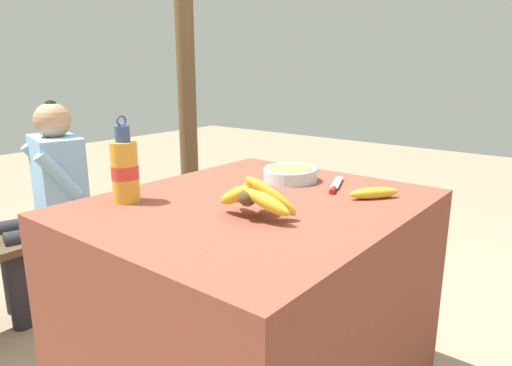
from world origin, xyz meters
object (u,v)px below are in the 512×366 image
object	(u,v)px
knife	(335,186)
water_bottle	(125,169)
serving_bowl	(290,173)
loose_banana_front	(374,193)
banana_bunch_ripe	(255,196)
banana_bunch_green	(165,187)
wooden_bench	(97,227)
seated_vendor	(50,193)
support_post_far	(186,62)

from	to	relation	value
knife	water_bottle	bearing A→B (deg)	119.21
serving_bowl	loose_banana_front	bearing A→B (deg)	-95.02
banana_bunch_ripe	loose_banana_front	world-z (taller)	banana_bunch_ripe
loose_banana_front	banana_bunch_green	distance (m)	1.65
water_bottle	wooden_bench	xyz separation A→B (m)	(0.44, 0.93, -0.54)
loose_banana_front	seated_vendor	xyz separation A→B (m)	(-0.36, 1.55, -0.19)
knife	wooden_bench	bearing A→B (deg)	73.62
wooden_bench	support_post_far	xyz separation A→B (m)	(1.00, 0.32, 0.90)
knife	seated_vendor	xyz separation A→B (m)	(-0.39, 1.38, -0.18)
water_bottle	loose_banana_front	world-z (taller)	water_bottle
banana_bunch_ripe	knife	distance (m)	0.45
water_bottle	wooden_bench	distance (m)	1.16
banana_bunch_ripe	knife	bearing A→B (deg)	-2.65
serving_bowl	knife	size ratio (longest dim) A/B	0.94
loose_banana_front	banana_bunch_green	size ratio (longest dim) A/B	0.63
banana_bunch_ripe	seated_vendor	xyz separation A→B (m)	(0.05, 1.36, -0.24)
serving_bowl	knife	xyz separation A→B (m)	(-0.00, -0.20, -0.02)
water_bottle	knife	world-z (taller)	water_bottle
banana_bunch_ripe	support_post_far	world-z (taller)	support_post_far
banana_bunch_green	seated_vendor	bearing A→B (deg)	-178.45
seated_vendor	support_post_far	bearing A→B (deg)	-149.31
serving_bowl	wooden_bench	size ratio (longest dim) A/B	0.13
wooden_bench	seated_vendor	world-z (taller)	seated_vendor
banana_bunch_ripe	serving_bowl	bearing A→B (deg)	22.09
seated_vendor	support_post_far	world-z (taller)	support_post_far
wooden_bench	banana_bunch_green	bearing A→B (deg)	0.19
serving_bowl	banana_bunch_green	bearing A→B (deg)	73.38
knife	loose_banana_front	bearing A→B (deg)	-122.15
banana_bunch_ripe	knife	world-z (taller)	banana_bunch_ripe
water_bottle	seated_vendor	size ratio (longest dim) A/B	0.27
seated_vendor	support_post_far	size ratio (longest dim) A/B	0.43
knife	banana_bunch_green	distance (m)	1.48
serving_bowl	support_post_far	bearing A→B (deg)	60.18
seated_vendor	serving_bowl	bearing A→B (deg)	124.03
water_bottle	knife	xyz separation A→B (m)	(0.58, -0.47, -0.10)
banana_bunch_ripe	serving_bowl	distance (m)	0.48
loose_banana_front	banana_bunch_green	xyz separation A→B (m)	(0.39, 1.57, -0.32)
banana_bunch_green	support_post_far	world-z (taller)	support_post_far
water_bottle	seated_vendor	xyz separation A→B (m)	(0.19, 0.91, -0.28)
serving_bowl	banana_bunch_ripe	bearing A→B (deg)	-157.91
banana_bunch_ripe	banana_bunch_green	xyz separation A→B (m)	(0.80, 1.38, -0.37)
serving_bowl	seated_vendor	bearing A→B (deg)	108.25
wooden_bench	banana_bunch_ripe	bearing A→B (deg)	-102.61
loose_banana_front	knife	size ratio (longest dim) A/B	0.72
banana_bunch_ripe	serving_bowl	size ratio (longest dim) A/B	1.27
knife	seated_vendor	world-z (taller)	seated_vendor
banana_bunch_ripe	support_post_far	bearing A→B (deg)	52.25
support_post_far	loose_banana_front	bearing A→B (deg)	-115.56
wooden_bench	loose_banana_front	bearing A→B (deg)	-86.23
banana_bunch_ripe	banana_bunch_green	bearing A→B (deg)	59.83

